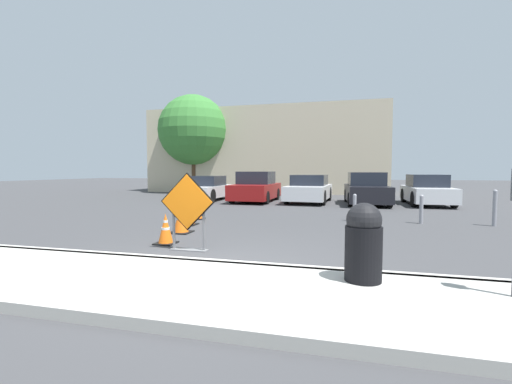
{
  "coord_description": "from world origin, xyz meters",
  "views": [
    {
      "loc": [
        2.01,
        -5.17,
        1.61
      ],
      "look_at": [
        -0.96,
        6.53,
        0.85
      ],
      "focal_mm": 24.0,
      "sensor_mm": 36.0,
      "label": 1
    }
  ],
  "objects_px": {
    "traffic_cone_nearest": "(166,229)",
    "traffic_cone_fourth": "(198,209)",
    "parked_car_third": "(309,189)",
    "bollard_nearest": "(355,207)",
    "parked_car_second": "(256,188)",
    "traffic_cone_second": "(181,219)",
    "bollard_third": "(495,207)",
    "trash_bin": "(364,241)",
    "traffic_cone_third": "(188,215)",
    "parked_car_fifth": "(427,191)",
    "bollard_second": "(421,208)",
    "road_closed_sign": "(187,208)",
    "parked_car_nearest": "(207,189)",
    "parked_car_fourth": "(366,190)"
  },
  "relations": [
    {
      "from": "road_closed_sign",
      "to": "parked_car_nearest",
      "type": "bearing_deg",
      "value": 110.58
    },
    {
      "from": "traffic_cone_nearest",
      "to": "parked_car_nearest",
      "type": "height_order",
      "value": "parked_car_nearest"
    },
    {
      "from": "parked_car_third",
      "to": "traffic_cone_third",
      "type": "bearing_deg",
      "value": 74.87
    },
    {
      "from": "road_closed_sign",
      "to": "traffic_cone_nearest",
      "type": "xyz_separation_m",
      "value": [
        -0.76,
        0.48,
        -0.53
      ]
    },
    {
      "from": "traffic_cone_second",
      "to": "parked_car_fourth",
      "type": "relative_size",
      "value": 0.17
    },
    {
      "from": "parked_car_third",
      "to": "bollard_third",
      "type": "relative_size",
      "value": 4.07
    },
    {
      "from": "parked_car_third",
      "to": "parked_car_fifth",
      "type": "height_order",
      "value": "parked_car_fifth"
    },
    {
      "from": "bollard_second",
      "to": "parked_car_third",
      "type": "bearing_deg",
      "value": 122.56
    },
    {
      "from": "parked_car_fourth",
      "to": "bollard_second",
      "type": "distance_m",
      "value": 5.98
    },
    {
      "from": "traffic_cone_nearest",
      "to": "parked_car_fifth",
      "type": "bearing_deg",
      "value": 54.91
    },
    {
      "from": "traffic_cone_nearest",
      "to": "parked_car_fifth",
      "type": "relative_size",
      "value": 0.17
    },
    {
      "from": "traffic_cone_nearest",
      "to": "parked_car_fourth",
      "type": "relative_size",
      "value": 0.16
    },
    {
      "from": "trash_bin",
      "to": "traffic_cone_nearest",
      "type": "bearing_deg",
      "value": 153.48
    },
    {
      "from": "traffic_cone_fourth",
      "to": "trash_bin",
      "type": "relative_size",
      "value": 0.65
    },
    {
      "from": "parked_car_fifth",
      "to": "bollard_nearest",
      "type": "relative_size",
      "value": 4.64
    },
    {
      "from": "road_closed_sign",
      "to": "bollard_third",
      "type": "height_order",
      "value": "road_closed_sign"
    },
    {
      "from": "parked_car_second",
      "to": "bollard_second",
      "type": "height_order",
      "value": "parked_car_second"
    },
    {
      "from": "traffic_cone_nearest",
      "to": "traffic_cone_third",
      "type": "height_order",
      "value": "traffic_cone_nearest"
    },
    {
      "from": "traffic_cone_nearest",
      "to": "traffic_cone_fourth",
      "type": "bearing_deg",
      "value": 103.38
    },
    {
      "from": "traffic_cone_third",
      "to": "road_closed_sign",
      "type": "bearing_deg",
      "value": -64.77
    },
    {
      "from": "traffic_cone_third",
      "to": "trash_bin",
      "type": "bearing_deg",
      "value": -44.07
    },
    {
      "from": "parked_car_second",
      "to": "bollard_nearest",
      "type": "height_order",
      "value": "parked_car_second"
    },
    {
      "from": "parked_car_third",
      "to": "trash_bin",
      "type": "relative_size",
      "value": 4.14
    },
    {
      "from": "parked_car_nearest",
      "to": "bollard_third",
      "type": "relative_size",
      "value": 4.07
    },
    {
      "from": "traffic_cone_second",
      "to": "parked_car_fifth",
      "type": "height_order",
      "value": "parked_car_fifth"
    },
    {
      "from": "traffic_cone_nearest",
      "to": "traffic_cone_fourth",
      "type": "distance_m",
      "value": 3.82
    },
    {
      "from": "traffic_cone_third",
      "to": "bollard_third",
      "type": "relative_size",
      "value": 0.6
    },
    {
      "from": "traffic_cone_nearest",
      "to": "parked_car_third",
      "type": "bearing_deg",
      "value": 78.84
    },
    {
      "from": "traffic_cone_second",
      "to": "traffic_cone_fourth",
      "type": "xyz_separation_m",
      "value": [
        -0.59,
        2.41,
        -0.03
      ]
    },
    {
      "from": "traffic_cone_third",
      "to": "traffic_cone_fourth",
      "type": "height_order",
      "value": "traffic_cone_fourth"
    },
    {
      "from": "traffic_cone_nearest",
      "to": "parked_car_third",
      "type": "height_order",
      "value": "parked_car_third"
    },
    {
      "from": "trash_bin",
      "to": "bollard_third",
      "type": "xyz_separation_m",
      "value": [
        3.98,
        6.5,
        -0.11
      ]
    },
    {
      "from": "traffic_cone_nearest",
      "to": "bollard_nearest",
      "type": "bearing_deg",
      "value": 47.48
    },
    {
      "from": "traffic_cone_second",
      "to": "parked_car_third",
      "type": "relative_size",
      "value": 0.17
    },
    {
      "from": "traffic_cone_fourth",
      "to": "parked_car_nearest",
      "type": "height_order",
      "value": "parked_car_nearest"
    },
    {
      "from": "road_closed_sign",
      "to": "trash_bin",
      "type": "height_order",
      "value": "road_closed_sign"
    },
    {
      "from": "traffic_cone_second",
      "to": "bollard_third",
      "type": "bearing_deg",
      "value": 21.03
    },
    {
      "from": "parked_car_third",
      "to": "bollard_nearest",
      "type": "bearing_deg",
      "value": 111.6
    },
    {
      "from": "parked_car_second",
      "to": "parked_car_third",
      "type": "height_order",
      "value": "parked_car_second"
    },
    {
      "from": "traffic_cone_third",
      "to": "parked_car_second",
      "type": "distance_m",
      "value": 7.97
    },
    {
      "from": "bollard_nearest",
      "to": "parked_car_second",
      "type": "bearing_deg",
      "value": 128.37
    },
    {
      "from": "traffic_cone_second",
      "to": "bollard_third",
      "type": "distance_m",
      "value": 8.89
    },
    {
      "from": "traffic_cone_second",
      "to": "trash_bin",
      "type": "height_order",
      "value": "trash_bin"
    },
    {
      "from": "traffic_cone_nearest",
      "to": "parked_car_third",
      "type": "relative_size",
      "value": 0.16
    },
    {
      "from": "parked_car_nearest",
      "to": "parked_car_second",
      "type": "distance_m",
      "value": 2.74
    },
    {
      "from": "road_closed_sign",
      "to": "parked_car_second",
      "type": "bearing_deg",
      "value": 97.2
    },
    {
      "from": "traffic_cone_fourth",
      "to": "bollard_third",
      "type": "distance_m",
      "value": 8.92
    },
    {
      "from": "traffic_cone_second",
      "to": "parked_car_third",
      "type": "height_order",
      "value": "parked_car_third"
    },
    {
      "from": "traffic_cone_fourth",
      "to": "parked_car_fifth",
      "type": "height_order",
      "value": "parked_car_fifth"
    },
    {
      "from": "parked_car_second",
      "to": "trash_bin",
      "type": "relative_size",
      "value": 3.94
    }
  ]
}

